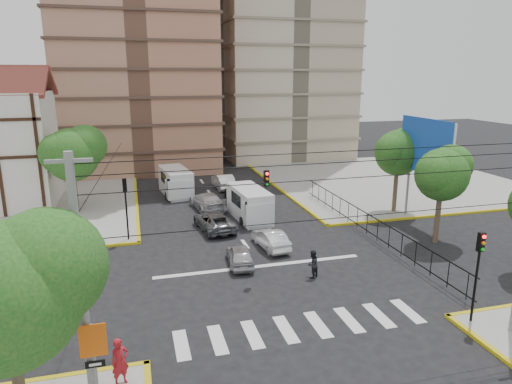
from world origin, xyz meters
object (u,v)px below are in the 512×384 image
object	(u,v)px
district_sign	(94,348)
pedestrian_crosswalk	(312,264)
traffic_light_se	(478,262)
van_left_lane	(176,183)
traffic_light_nw	(126,199)
pedestrian_sw_corner	(120,362)
van_right_lane	(250,205)
car_white_front_right	(271,239)
car_silver_front_left	(240,255)

from	to	relation	value
district_sign	pedestrian_crosswalk	world-z (taller)	district_sign
traffic_light_se	van_left_lane	xyz separation A→B (m)	(-11.09, 27.51, -1.86)
pedestrian_crosswalk	traffic_light_nw	bearing A→B (deg)	-75.57
traffic_light_se	pedestrian_sw_corner	bearing A→B (deg)	-178.64
district_sign	van_right_lane	bearing A→B (deg)	61.73
district_sign	van_right_lane	world-z (taller)	district_sign
traffic_light_se	district_sign	bearing A→B (deg)	-175.05
van_right_lane	pedestrian_sw_corner	bearing A→B (deg)	-122.76
traffic_light_nw	car_white_front_right	world-z (taller)	traffic_light_nw
traffic_light_nw	pedestrian_sw_corner	size ratio (longest dim) A/B	2.36
traffic_light_se	car_white_front_right	xyz separation A→B (m)	(-6.30, 11.75, -2.47)
traffic_light_se	pedestrian_crosswalk	size ratio (longest dim) A/B	2.64
pedestrian_crosswalk	car_silver_front_left	bearing A→B (deg)	-73.27
district_sign	car_white_front_right	world-z (taller)	district_sign
traffic_light_se	van_right_lane	world-z (taller)	traffic_light_se
traffic_light_nw	van_right_lane	size ratio (longest dim) A/B	0.76
car_white_front_right	pedestrian_sw_corner	distance (m)	15.45
van_left_lane	van_right_lane	bearing A→B (deg)	-69.42
van_right_lane	pedestrian_crosswalk	bearing A→B (deg)	-91.24
traffic_light_nw	van_left_lane	bearing A→B (deg)	69.25
van_right_lane	pedestrian_crosswalk	size ratio (longest dim) A/B	3.48
traffic_light_nw	van_left_lane	distance (m)	12.87
pedestrian_crosswalk	van_left_lane	bearing A→B (deg)	-109.21
van_left_lane	pedestrian_crosswalk	size ratio (longest dim) A/B	3.58
district_sign	van_left_lane	bearing A→B (deg)	79.22
traffic_light_se	pedestrian_sw_corner	world-z (taller)	traffic_light_se
van_right_lane	car_silver_front_left	bearing A→B (deg)	-113.50
pedestrian_sw_corner	traffic_light_nw	bearing A→B (deg)	62.02
van_left_lane	car_silver_front_left	bearing A→B (deg)	-90.90
traffic_light_se	district_sign	xyz separation A→B (m)	(-16.60, -1.44, -0.66)
traffic_light_se	car_silver_front_left	world-z (taller)	traffic_light_se
traffic_light_se	district_sign	size ratio (longest dim) A/B	1.38
district_sign	car_silver_front_left	size ratio (longest dim) A/B	0.88
pedestrian_crosswalk	car_white_front_right	bearing A→B (deg)	-113.79
van_left_lane	pedestrian_sw_corner	bearing A→B (deg)	-107.44
pedestrian_sw_corner	pedestrian_crosswalk	xyz separation A→B (m)	(10.54, 7.09, -0.25)
van_right_lane	car_silver_front_left	xyz separation A→B (m)	(-2.89, -8.57, -0.61)
pedestrian_crosswalk	pedestrian_sw_corner	bearing A→B (deg)	-0.78
van_left_lane	pedestrian_sw_corner	world-z (taller)	van_left_lane
van_left_lane	car_silver_front_left	size ratio (longest dim) A/B	1.63
van_left_lane	car_silver_front_left	world-z (taller)	van_left_lane
traffic_light_nw	pedestrian_sw_corner	xyz separation A→B (m)	(-0.26, -15.98, -2.03)
car_white_front_right	pedestrian_crosswalk	bearing A→B (deg)	94.52
van_left_lane	car_white_front_right	distance (m)	16.48
traffic_light_nw	van_right_lane	bearing A→B (deg)	15.06
district_sign	van_left_lane	size ratio (longest dim) A/B	0.54
traffic_light_se	pedestrian_crosswalk	distance (m)	8.86
district_sign	van_left_lane	xyz separation A→B (m)	(5.51, 28.95, -1.20)
traffic_light_se	van_right_lane	size ratio (longest dim) A/B	0.76
car_white_front_right	district_sign	bearing A→B (deg)	45.62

